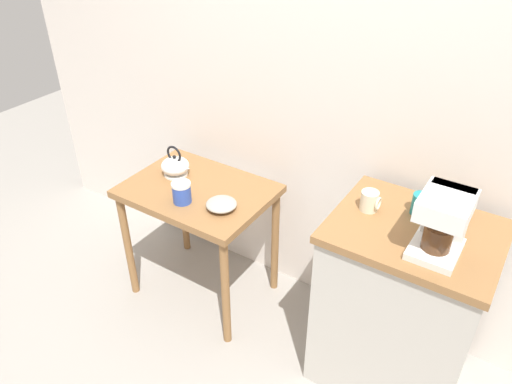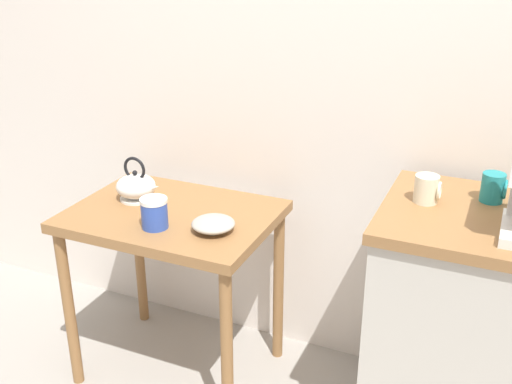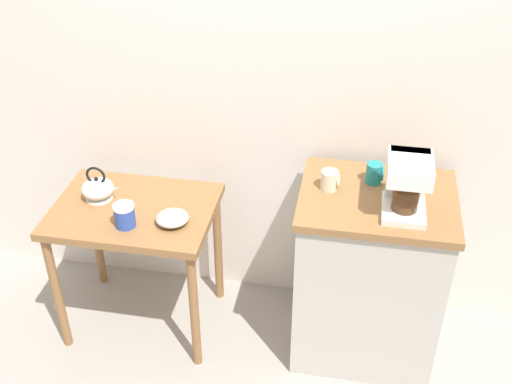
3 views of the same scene
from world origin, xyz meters
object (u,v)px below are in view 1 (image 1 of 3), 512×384
at_px(coffee_maker, 443,220).
at_px(mug_small_cream, 370,201).
at_px(canister_enamel, 182,192).
at_px(table_clock, 459,207).
at_px(bowl_stoneware, 221,204).
at_px(mug_dark_teal, 421,204).
at_px(teakettle, 175,166).

height_order(coffee_maker, mug_small_cream, coffee_maker).
distance_m(canister_enamel, table_clock, 1.30).
distance_m(bowl_stoneware, mug_dark_teal, 0.94).
bearing_deg(teakettle, bowl_stoneware, -17.63).
height_order(bowl_stoneware, teakettle, teakettle).
bearing_deg(bowl_stoneware, coffee_maker, 1.99).
xyz_separation_m(coffee_maker, table_clock, (0.01, 0.26, -0.09)).
distance_m(coffee_maker, table_clock, 0.27).
xyz_separation_m(mug_dark_teal, table_clock, (0.14, 0.06, 0.00)).
bearing_deg(mug_small_cream, table_clock, 24.40).
distance_m(bowl_stoneware, table_clock, 1.09).
height_order(teakettle, coffee_maker, coffee_maker).
height_order(canister_enamel, coffee_maker, coffee_maker).
relative_size(mug_small_cream, table_clock, 0.77).
xyz_separation_m(canister_enamel, mug_small_cream, (0.90, 0.20, 0.17)).
relative_size(teakettle, mug_small_cream, 2.10).
xyz_separation_m(canister_enamel, mug_dark_teal, (1.10, 0.29, 0.17)).
bearing_deg(table_clock, coffee_maker, -92.56).
bearing_deg(canister_enamel, bowl_stoneware, 15.37).
height_order(teakettle, mug_small_cream, mug_small_cream).
xyz_separation_m(coffee_maker, mug_small_cream, (-0.32, 0.11, -0.10)).
height_order(coffee_maker, mug_dark_teal, coffee_maker).
bearing_deg(teakettle, mug_dark_teal, 4.60).
distance_m(coffee_maker, mug_small_cream, 0.35).
bearing_deg(coffee_maker, canister_enamel, -175.71).
bearing_deg(coffee_maker, mug_dark_teal, 123.01).
bearing_deg(canister_enamel, mug_dark_teal, 14.84).
bearing_deg(mug_small_cream, teakettle, -179.24).
relative_size(canister_enamel, mug_dark_teal, 1.18).
xyz_separation_m(teakettle, canister_enamel, (0.20, -0.19, 0.00)).
height_order(canister_enamel, mug_small_cream, mug_small_cream).
distance_m(canister_enamel, mug_small_cream, 0.94).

